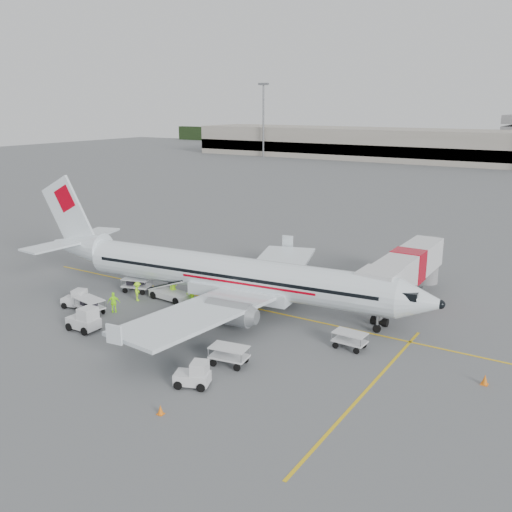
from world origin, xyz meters
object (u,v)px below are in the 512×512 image
(tug_fore, at_px, (192,374))
(tug_aft, at_px, (75,298))
(jet_bridge, at_px, (407,277))
(tug_mid, at_px, (83,318))
(belt_loader, at_px, (170,285))
(aircraft, at_px, (233,250))

(tug_fore, bearing_deg, tug_aft, 140.63)
(jet_bridge, distance_m, tug_mid, 26.01)
(belt_loader, xyz_separation_m, tug_aft, (-5.39, -5.59, -0.56))
(tug_fore, relative_size, tug_mid, 0.86)
(tug_fore, relative_size, tug_aft, 1.02)
(aircraft, bearing_deg, jet_bridge, 31.62)
(tug_mid, distance_m, tug_aft, 5.32)
(aircraft, bearing_deg, belt_loader, -174.16)
(tug_mid, bearing_deg, aircraft, 55.45)
(tug_fore, distance_m, tug_mid, 12.40)
(belt_loader, relative_size, tug_aft, 2.46)
(aircraft, relative_size, belt_loader, 7.10)
(jet_bridge, bearing_deg, aircraft, -142.43)
(aircraft, distance_m, tug_aft, 13.57)
(tug_fore, xyz_separation_m, tug_mid, (-12.14, 2.56, 0.12))
(jet_bridge, xyz_separation_m, tug_aft, (-22.51, -15.60, -1.45))
(tug_fore, height_order, tug_aft, tug_fore)
(belt_loader, bearing_deg, jet_bridge, 34.89)
(tug_fore, xyz_separation_m, tug_aft, (-16.52, 5.57, -0.01))
(aircraft, bearing_deg, tug_fore, -71.99)
(belt_loader, height_order, tug_aft, belt_loader)
(aircraft, xyz_separation_m, jet_bridge, (11.48, 8.83, -2.61))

